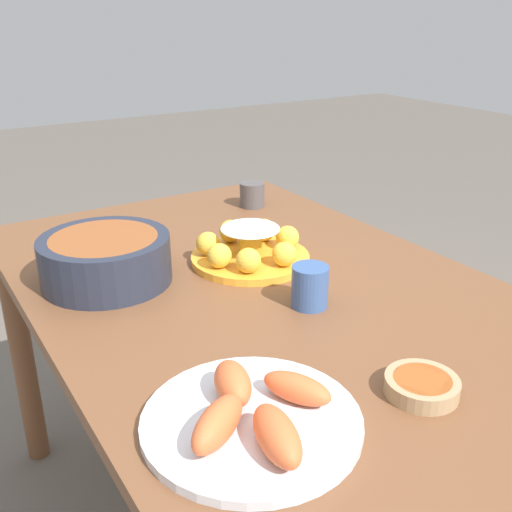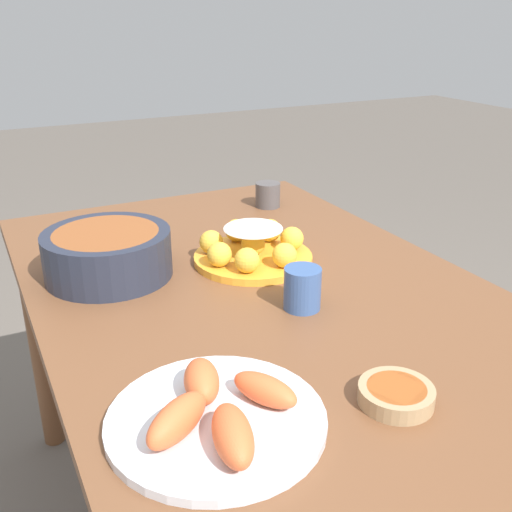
% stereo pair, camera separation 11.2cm
% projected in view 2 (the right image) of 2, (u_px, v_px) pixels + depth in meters
% --- Properties ---
extents(dining_table, '(1.34, 0.87, 0.71)m').
position_uv_depth(dining_table, '(259.00, 326.00, 1.25)').
color(dining_table, brown).
rests_on(dining_table, ground_plane).
extents(cake_plate, '(0.26, 0.26, 0.09)m').
position_uv_depth(cake_plate, '(252.00, 248.00, 1.32)').
color(cake_plate, gold).
rests_on(cake_plate, dining_table).
extents(serving_bowl, '(0.26, 0.26, 0.10)m').
position_uv_depth(serving_bowl, '(108.00, 253.00, 1.25)').
color(serving_bowl, '#232838').
rests_on(serving_bowl, dining_table).
extents(sauce_bowl, '(0.11, 0.11, 0.03)m').
position_uv_depth(sauce_bowl, '(395.00, 394.00, 0.85)').
color(sauce_bowl, tan).
rests_on(sauce_bowl, dining_table).
extents(seafood_platter, '(0.30, 0.30, 0.06)m').
position_uv_depth(seafood_platter, '(216.00, 415.00, 0.80)').
color(seafood_platter, silver).
rests_on(seafood_platter, dining_table).
extents(cup_near, '(0.07, 0.07, 0.07)m').
position_uv_depth(cup_near, '(268.00, 195.00, 1.69)').
color(cup_near, '#4C4747').
rests_on(cup_near, dining_table).
extents(cup_far, '(0.07, 0.07, 0.08)m').
position_uv_depth(cup_far, '(302.00, 288.00, 1.11)').
color(cup_far, '#38568E').
rests_on(cup_far, dining_table).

